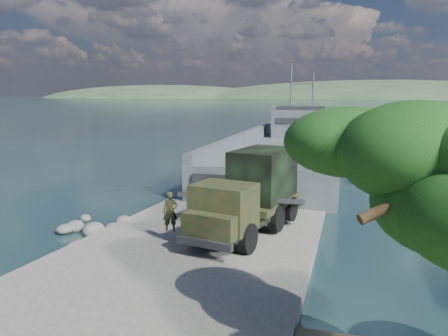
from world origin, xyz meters
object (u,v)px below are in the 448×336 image
Objects in this scene: military_truck at (251,192)px; soldier at (171,221)px; landing_craft at (289,157)px; pier at (442,163)px.

military_truck reaches higher than soldier.
landing_craft reaches higher than military_truck.
soldier is (-1.84, -23.80, 0.49)m from landing_craft.
landing_craft is at bearing 56.82° from soldier.
pier is 20.22m from military_truck.
military_truck is 3.99m from soldier.
pier is 24.60× the size of soldier.
military_truck is at bearing -87.65° from landing_craft.
soldier is at bearing -95.32° from landing_craft.
pier is at bearing 24.94° from soldier.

